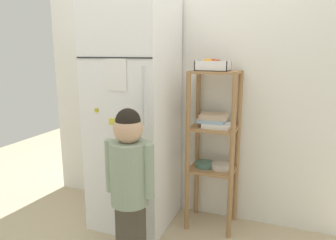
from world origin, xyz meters
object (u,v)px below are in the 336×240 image
object	(u,v)px
pantry_shelf_unit	(214,138)
fruit_bin	(213,65)
refrigerator	(134,115)
child_standing	(130,173)

from	to	relation	value
pantry_shelf_unit	fruit_bin	world-z (taller)	fruit_bin
pantry_shelf_unit	refrigerator	bearing A→B (deg)	-167.28
refrigerator	fruit_bin	size ratio (longest dim) A/B	7.49
child_standing	fruit_bin	size ratio (longest dim) A/B	4.38
refrigerator	child_standing	world-z (taller)	refrigerator
refrigerator	pantry_shelf_unit	world-z (taller)	refrigerator
fruit_bin	pantry_shelf_unit	bearing A→B (deg)	14.26
refrigerator	child_standing	xyz separation A→B (m)	(0.22, -0.50, -0.26)
child_standing	refrigerator	bearing A→B (deg)	113.33
fruit_bin	child_standing	bearing A→B (deg)	-119.49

